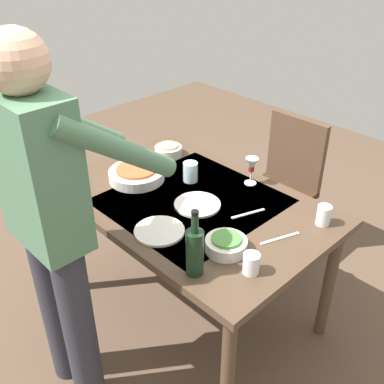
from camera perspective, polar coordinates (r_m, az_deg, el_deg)
name	(u,v)px	position (r m, az deg, el deg)	size (l,w,h in m)	color
ground_plane	(192,308)	(2.75, 0.00, -14.32)	(6.00, 6.00, 0.00)	brown
dining_table	(192,214)	(2.32, 0.00, -2.74)	(1.37, 0.92, 0.75)	#4C3828
chair_near	(284,179)	(2.96, 11.49, 1.60)	(0.40, 0.40, 0.91)	#352114
person_server	(52,220)	(1.85, -17.13, -3.32)	(0.42, 0.61, 1.69)	#2D2D38
wine_bottle	(195,251)	(1.78, 0.35, -7.37)	(0.07, 0.07, 0.30)	black
wine_glass_left	(252,166)	(2.39, 7.49, 3.23)	(0.07, 0.07, 0.15)	white
water_cup_near_left	(251,263)	(1.84, 7.44, -8.89)	(0.07, 0.07, 0.09)	silver
water_cup_near_right	(324,215)	(2.17, 16.20, -2.81)	(0.07, 0.07, 0.10)	silver
water_cup_far_left	(190,172)	(2.42, -0.20, 2.55)	(0.08, 0.08, 0.11)	silver
serving_bowl_pasta	(137,174)	(2.46, -6.96, 2.27)	(0.30, 0.30, 0.07)	silver
side_bowl_salad	(226,244)	(1.94, 4.30, -6.54)	(0.18, 0.18, 0.07)	silver
side_bowl_bread	(168,150)	(2.70, -2.99, 5.28)	(0.16, 0.16, 0.07)	silver
dinner_plate_near	(197,204)	(2.24, 0.68, -1.58)	(0.23, 0.23, 0.01)	silver
dinner_plate_far	(159,231)	(2.06, -4.12, -4.89)	(0.23, 0.23, 0.01)	silver
table_knife	(280,238)	(2.06, 10.98, -5.73)	(0.01, 0.20, 0.01)	silver
table_fork	(248,214)	(2.19, 7.06, -2.71)	(0.01, 0.18, 0.01)	silver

